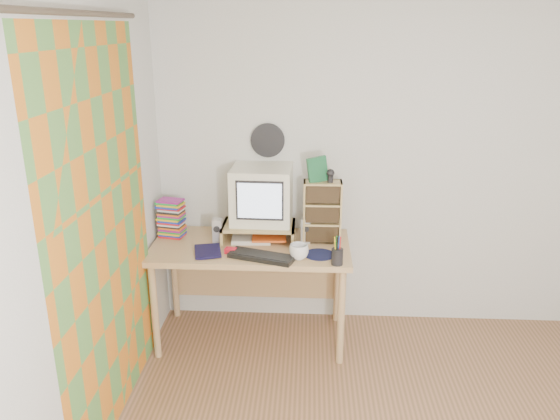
# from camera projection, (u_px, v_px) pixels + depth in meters

# --- Properties ---
(back_wall) EXTENTS (3.50, 0.00, 3.50)m
(back_wall) POSITION_uv_depth(u_px,v_px,m) (394.00, 165.00, 4.00)
(back_wall) COLOR silver
(back_wall) RESTS_ON floor
(left_wall) EXTENTS (0.00, 3.50, 3.50)m
(left_wall) POSITION_uv_depth(u_px,v_px,m) (56.00, 255.00, 2.44)
(left_wall) COLOR silver
(left_wall) RESTS_ON floor
(curtain) EXTENTS (0.00, 2.20, 2.20)m
(curtain) POSITION_uv_depth(u_px,v_px,m) (105.00, 237.00, 2.93)
(curtain) COLOR orange
(curtain) RESTS_ON left_wall
(wall_disc) EXTENTS (0.25, 0.02, 0.25)m
(wall_disc) POSITION_uv_depth(u_px,v_px,m) (268.00, 140.00, 3.98)
(wall_disc) COLOR black
(wall_disc) RESTS_ON back_wall
(desk) EXTENTS (1.40, 0.70, 0.75)m
(desk) POSITION_uv_depth(u_px,v_px,m) (252.00, 258.00, 3.97)
(desk) COLOR tan
(desk) RESTS_ON floor
(monitor_riser) EXTENTS (0.52, 0.30, 0.12)m
(monitor_riser) POSITION_uv_depth(u_px,v_px,m) (259.00, 227.00, 3.93)
(monitor_riser) COLOR tan
(monitor_riser) RESTS_ON desk
(crt_monitor) EXTENTS (0.44, 0.44, 0.40)m
(crt_monitor) POSITION_uv_depth(u_px,v_px,m) (262.00, 195.00, 3.90)
(crt_monitor) COLOR silver
(crt_monitor) RESTS_ON monitor_riser
(speaker_left) EXTENTS (0.07, 0.07, 0.18)m
(speaker_left) POSITION_uv_depth(u_px,v_px,m) (218.00, 231.00, 3.88)
(speaker_left) COLOR #BCBBC0
(speaker_left) RESTS_ON desk
(speaker_right) EXTENTS (0.07, 0.07, 0.18)m
(speaker_right) POSITION_uv_depth(u_px,v_px,m) (306.00, 231.00, 3.89)
(speaker_right) COLOR #BCBBC0
(speaker_right) RESTS_ON desk
(keyboard) EXTENTS (0.47, 0.28, 0.03)m
(keyboard) POSITION_uv_depth(u_px,v_px,m) (262.00, 256.00, 3.63)
(keyboard) COLOR black
(keyboard) RESTS_ON desk
(dvd_stack) EXTENTS (0.19, 0.15, 0.24)m
(dvd_stack) POSITION_uv_depth(u_px,v_px,m) (171.00, 221.00, 3.98)
(dvd_stack) COLOR brown
(dvd_stack) RESTS_ON desk
(cd_rack) EXTENTS (0.27, 0.15, 0.45)m
(cd_rack) POSITION_uv_depth(u_px,v_px,m) (322.00, 212.00, 3.86)
(cd_rack) COLOR tan
(cd_rack) RESTS_ON desk
(mug) EXTENTS (0.14, 0.14, 0.10)m
(mug) POSITION_uv_depth(u_px,v_px,m) (299.00, 252.00, 3.62)
(mug) COLOR white
(mug) RESTS_ON desk
(diary) EXTENTS (0.24, 0.20, 0.04)m
(diary) POSITION_uv_depth(u_px,v_px,m) (195.00, 251.00, 3.71)
(diary) COLOR black
(diary) RESTS_ON desk
(mousepad) EXTENTS (0.24, 0.24, 0.00)m
(mousepad) POSITION_uv_depth(u_px,v_px,m) (319.00, 255.00, 3.70)
(mousepad) COLOR #121037
(mousepad) RESTS_ON desk
(pen_cup) EXTENTS (0.08, 0.08, 0.15)m
(pen_cup) POSITION_uv_depth(u_px,v_px,m) (337.00, 254.00, 3.52)
(pen_cup) COLOR black
(pen_cup) RESTS_ON desk
(papers) EXTENTS (0.29, 0.22, 0.04)m
(papers) POSITION_uv_depth(u_px,v_px,m) (258.00, 238.00, 3.94)
(papers) COLOR silver
(papers) RESTS_ON desk
(red_box) EXTENTS (0.08, 0.06, 0.04)m
(red_box) POSITION_uv_depth(u_px,v_px,m) (231.00, 251.00, 3.72)
(red_box) COLOR red
(red_box) RESTS_ON desk
(game_box) EXTENTS (0.14, 0.07, 0.18)m
(game_box) POSITION_uv_depth(u_px,v_px,m) (317.00, 170.00, 3.75)
(game_box) COLOR #1A5B34
(game_box) RESTS_ON cd_rack
(webcam) EXTENTS (0.06, 0.06, 0.09)m
(webcam) POSITION_uv_depth(u_px,v_px,m) (330.00, 176.00, 3.75)
(webcam) COLOR black
(webcam) RESTS_ON cd_rack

